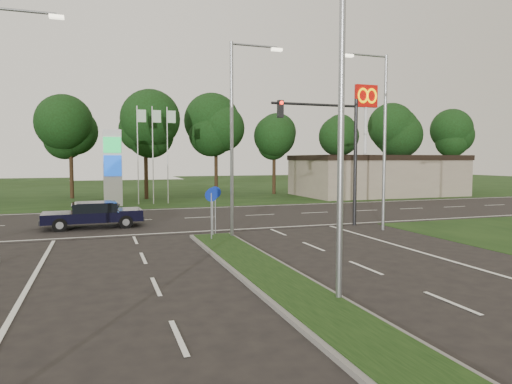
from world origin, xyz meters
name	(u,v)px	position (x,y,z in m)	size (l,w,h in m)	color
verge_far	(141,188)	(0.00, 55.00, 0.00)	(160.00, 50.00, 0.02)	black
cross_road	(185,218)	(0.00, 24.00, 0.00)	(160.00, 12.00, 0.02)	black
median_kerb	(352,332)	(0.00, 4.00, 0.06)	(2.00, 26.00, 0.12)	slate
commercial_building	(377,176)	(22.00, 36.00, 2.00)	(16.00, 9.00, 4.00)	gray
streetlight_median_near	(348,104)	(1.00, 6.00, 5.08)	(2.53, 0.22, 9.00)	gray
streetlight_median_far	(236,129)	(1.00, 16.00, 5.08)	(2.53, 0.22, 9.00)	gray
streetlight_right_far	(381,132)	(8.80, 16.00, 5.08)	(2.53, 0.22, 9.00)	gray
traffic_signal	(335,142)	(7.19, 18.00, 4.65)	(5.10, 0.42, 7.00)	black
median_signs	(213,202)	(0.00, 16.40, 1.71)	(1.16, 1.76, 2.38)	gray
gas_pylon	(115,166)	(-3.79, 33.05, 3.20)	(5.80, 1.26, 8.00)	silver
mcdonalds_sign	(366,112)	(18.00, 31.97, 7.99)	(2.20, 0.47, 10.40)	silver
treeline_far	(155,126)	(0.10, 39.93, 6.83)	(6.00, 6.00, 9.90)	black
navy_sedan	(93,214)	(-5.34, 21.69, 0.75)	(5.14, 2.30, 1.39)	black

